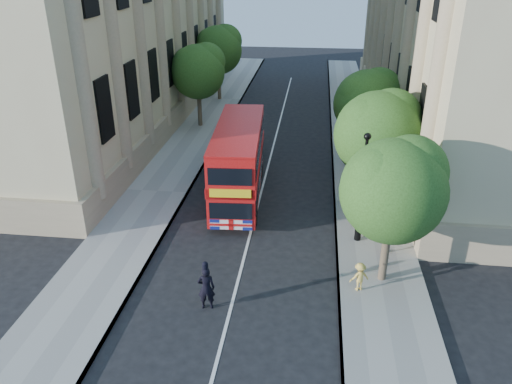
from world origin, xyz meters
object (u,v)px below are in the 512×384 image
(double_decker_bus, at_px, (239,160))
(box_van, at_px, (240,141))
(woman_pedestrian, at_px, (386,213))
(lamp_post, at_px, (362,193))
(police_constable, at_px, (206,288))

(double_decker_bus, height_order, box_van, double_decker_bus)
(double_decker_bus, bearing_deg, woman_pedestrian, -24.57)
(double_decker_bus, bearing_deg, lamp_post, -36.57)
(box_van, xyz_separation_m, woman_pedestrian, (8.14, -7.62, -0.53))
(lamp_post, distance_m, box_van, 11.11)
(police_constable, bearing_deg, lamp_post, -146.03)
(double_decker_bus, bearing_deg, box_van, 94.25)
(lamp_post, height_order, police_constable, lamp_post)
(box_van, relative_size, police_constable, 3.13)
(box_van, height_order, woman_pedestrian, box_van)
(lamp_post, xyz_separation_m, woman_pedestrian, (1.34, 1.11, -1.51))
(police_constable, height_order, woman_pedestrian, woman_pedestrian)
(double_decker_bus, relative_size, police_constable, 4.94)
(box_van, bearing_deg, woman_pedestrian, -44.88)
(lamp_post, height_order, box_van, lamp_post)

